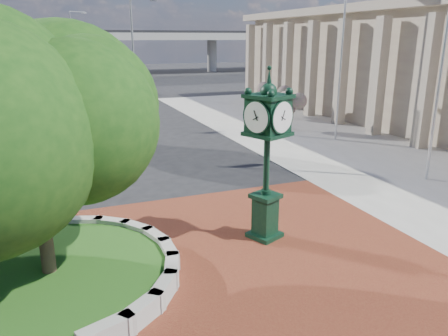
% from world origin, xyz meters
% --- Properties ---
extents(ground, '(200.00, 200.00, 0.00)m').
position_xyz_m(ground, '(0.00, 0.00, 0.00)').
color(ground, black).
rests_on(ground, ground).
extents(plaza, '(12.00, 12.00, 0.04)m').
position_xyz_m(plaza, '(0.00, -1.00, 0.02)').
color(plaza, maroon).
rests_on(plaza, ground).
extents(sidewalk, '(20.00, 50.00, 0.04)m').
position_xyz_m(sidewalk, '(16.00, 10.00, 0.02)').
color(sidewalk, '#9E9B93').
rests_on(sidewalk, ground).
extents(planter_wall, '(2.96, 6.77, 0.54)m').
position_xyz_m(planter_wall, '(-2.71, -0.00, 0.27)').
color(planter_wall, '#9E9B93').
rests_on(planter_wall, ground).
extents(grass_bed, '(6.10, 6.10, 0.40)m').
position_xyz_m(grass_bed, '(-5.00, 0.00, 0.20)').
color(grass_bed, '#194A15').
rests_on(grass_bed, ground).
extents(overpass, '(90.00, 12.00, 7.50)m').
position_xyz_m(overpass, '(-0.22, 70.00, 6.54)').
color(overpass, '#9E9B93').
rests_on(overpass, ground).
extents(tree_planter, '(5.20, 5.20, 6.33)m').
position_xyz_m(tree_planter, '(-5.00, 0.00, 3.72)').
color(tree_planter, '#38281C').
rests_on(tree_planter, ground).
extents(tree_street, '(4.40, 4.40, 5.45)m').
position_xyz_m(tree_street, '(-4.00, 18.00, 3.24)').
color(tree_street, '#38281C').
rests_on(tree_street, ground).
extents(post_clock, '(1.41, 1.41, 5.42)m').
position_xyz_m(post_clock, '(1.53, 0.44, 2.98)').
color(post_clock, black).
rests_on(post_clock, ground).
extents(parked_car, '(2.59, 4.72, 1.52)m').
position_xyz_m(parked_car, '(4.50, 40.54, 0.76)').
color(parked_car, '#4E0B13').
rests_on(parked_car, ground).
extents(flagpole_a, '(1.71, 0.19, 10.92)m').
position_xyz_m(flagpole_a, '(11.19, 3.16, 5.59)').
color(flagpole_a, silver).
rests_on(flagpole_a, ground).
extents(flagpole_b, '(1.68, 0.19, 10.69)m').
position_xyz_m(flagpole_b, '(12.18, 11.62, 5.48)').
color(flagpole_b, silver).
rests_on(flagpole_b, ground).
extents(street_lamp_near, '(1.97, 0.87, 9.12)m').
position_xyz_m(street_lamp_near, '(1.88, 23.28, 5.34)').
color(street_lamp_near, slate).
rests_on(street_lamp_near, ground).
extents(street_lamp_far, '(2.01, 0.82, 9.22)m').
position_xyz_m(street_lamp_far, '(-1.37, 44.42, 5.41)').
color(street_lamp_far, slate).
rests_on(street_lamp_far, ground).
extents(shrub_near, '(1.20, 1.20, 2.20)m').
position_xyz_m(shrub_near, '(11.03, 15.58, 1.59)').
color(shrub_near, '#38281C').
rests_on(shrub_near, ground).
extents(shrub_mid, '(1.20, 1.20, 2.20)m').
position_xyz_m(shrub_mid, '(12.57, 19.88, 1.59)').
color(shrub_mid, '#38281C').
rests_on(shrub_mid, ground).
extents(shrub_far, '(1.20, 1.20, 2.20)m').
position_xyz_m(shrub_far, '(12.15, 21.35, 1.59)').
color(shrub_far, '#38281C').
rests_on(shrub_far, ground).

